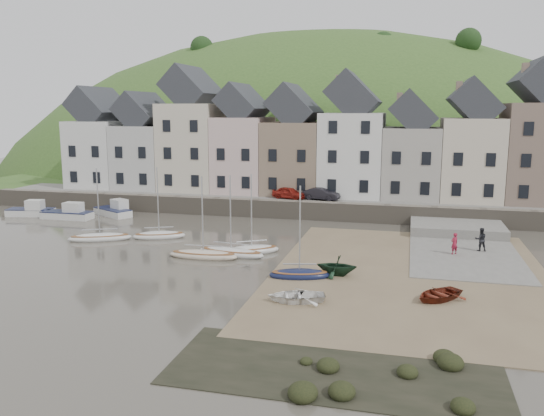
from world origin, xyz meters
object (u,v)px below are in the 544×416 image
(rowboat_red, at_px, (438,294))
(person_dark, at_px, (481,239))
(sailboat_0, at_px, (100,237))
(car_left, at_px, (289,193))
(car_right, at_px, (321,194))
(rowboat_green, at_px, (337,265))
(person_red, at_px, (454,244))
(rowboat_white, at_px, (296,296))

(rowboat_red, height_order, person_dark, person_dark)
(sailboat_0, relative_size, car_left, 1.74)
(sailboat_0, relative_size, car_right, 1.65)
(rowboat_green, distance_m, person_red, 10.80)
(person_dark, height_order, car_right, car_right)
(rowboat_red, xyz_separation_m, car_left, (-14.16, 24.41, 1.83))
(rowboat_green, relative_size, car_right, 0.68)
(rowboat_green, xyz_separation_m, person_dark, (9.93, 8.92, 0.28))
(rowboat_red, bearing_deg, car_left, 162.90)
(person_dark, bearing_deg, rowboat_red, 63.93)
(rowboat_red, distance_m, car_right, 26.73)
(person_red, bearing_deg, sailboat_0, -33.52)
(sailboat_0, xyz_separation_m, car_left, (12.84, 15.78, 1.96))
(rowboat_green, relative_size, person_dark, 1.44)
(rowboat_green, bearing_deg, rowboat_white, -15.91)
(rowboat_white, distance_m, person_dark, 18.55)
(person_red, bearing_deg, rowboat_green, 5.38)
(rowboat_white, xyz_separation_m, car_right, (-2.86, 26.69, 1.83))
(sailboat_0, distance_m, car_right, 22.75)
(sailboat_0, distance_m, person_red, 28.68)
(person_red, xyz_separation_m, car_right, (-12.33, 13.73, 1.29))
(rowboat_green, relative_size, car_left, 0.72)
(rowboat_green, relative_size, person_red, 1.59)
(rowboat_white, xyz_separation_m, car_left, (-6.28, 26.69, 1.82))
(rowboat_white, distance_m, rowboat_red, 8.20)
(sailboat_0, bearing_deg, car_left, 50.86)
(rowboat_white, relative_size, rowboat_red, 1.02)
(sailboat_0, xyz_separation_m, person_dark, (30.64, 3.61, 0.76))
(rowboat_white, xyz_separation_m, rowboat_red, (7.88, 2.28, -0.01))
(person_dark, distance_m, car_left, 21.59)
(person_red, xyz_separation_m, car_left, (-15.76, 13.73, 1.28))
(car_left, bearing_deg, rowboat_white, -150.07)
(sailboat_0, distance_m, person_dark, 30.86)
(person_red, relative_size, person_dark, 0.91)
(sailboat_0, distance_m, car_left, 20.44)
(rowboat_green, height_order, person_dark, person_dark)
(rowboat_green, bearing_deg, car_left, -159.68)
(sailboat_0, distance_m, rowboat_white, 22.02)
(rowboat_green, height_order, car_left, car_left)
(car_right, bearing_deg, sailboat_0, 145.25)
(rowboat_white, relative_size, car_right, 0.85)
(sailboat_0, distance_m, rowboat_red, 28.34)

